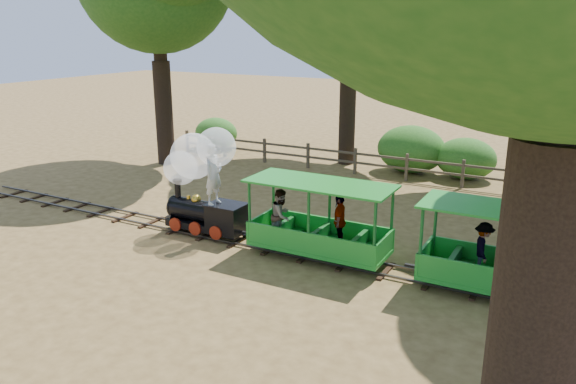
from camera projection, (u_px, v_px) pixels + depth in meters
The scene contains 9 objects.
ground at pixel (272, 249), 14.19m from camera, with size 90.00×90.00×0.00m, color #A28046.
track at pixel (272, 246), 14.17m from camera, with size 22.00×1.00×0.10m.
locomotive at pixel (200, 173), 14.80m from camera, with size 2.61×1.23×3.00m.
carriage_front at pixel (314, 226), 13.40m from camera, with size 3.49×1.42×1.81m.
carriage_rear at pixel (509, 262), 11.43m from camera, with size 3.49×1.42×1.81m.
fence at pixel (380, 162), 20.77m from camera, with size 18.10×0.10×1.00m.
shrub_west at pixel (216, 133), 25.66m from camera, with size 2.06×1.59×1.43m, color #2D6B1E.
shrub_mid_w at pixel (411, 149), 21.43m from camera, with size 2.61×2.01×1.81m, color #2D6B1E.
shrub_mid_e at pixel (466, 159), 20.53m from camera, with size 2.20×1.69×1.52m, color #2D6B1E.
Camera 1 is at (6.66, -11.41, 5.40)m, focal length 35.00 mm.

